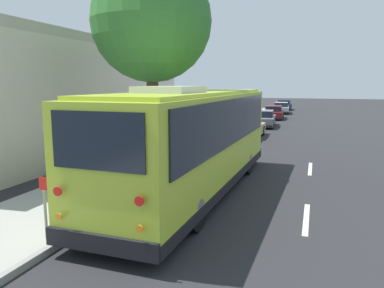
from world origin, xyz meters
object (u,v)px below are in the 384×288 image
at_px(shuttle_bus, 194,136).
at_px(street_tree, 153,14).
at_px(parked_sedan_maroon, 274,113).
at_px(parked_sedan_gray, 264,119).
at_px(sign_post_near, 45,207).
at_px(parked_sedan_tan, 247,128).
at_px(parked_sedan_silver, 281,108).
at_px(sign_post_far, 100,183).
at_px(parked_sedan_navy, 284,105).

bearing_deg(shuttle_bus, street_tree, 48.24).
relative_size(parked_sedan_maroon, street_tree, 0.52).
bearing_deg(parked_sedan_gray, shuttle_bus, 177.74).
relative_size(parked_sedan_gray, sign_post_near, 3.48).
xyz_separation_m(parked_sedan_tan, street_tree, (-10.60, 1.77, 5.37)).
xyz_separation_m(parked_sedan_tan, parked_sedan_silver, (20.66, -0.33, 0.00)).
bearing_deg(parked_sedan_tan, shuttle_bus, -176.66).
relative_size(parked_sedan_gray, parked_sedan_maroon, 1.09).
height_order(parked_sedan_maroon, sign_post_far, sign_post_far).
relative_size(parked_sedan_tan, parked_sedan_navy, 1.13).
relative_size(shuttle_bus, parked_sedan_silver, 2.38).
bearing_deg(sign_post_near, parked_sedan_tan, -3.98).
xyz_separation_m(parked_sedan_gray, sign_post_far, (-21.93, 1.42, 0.22)).
xyz_separation_m(shuttle_bus, parked_sedan_silver, (33.47, 0.23, -1.22)).
xyz_separation_m(parked_sedan_tan, sign_post_near, (-17.54, 1.22, 0.26)).
relative_size(parked_sedan_maroon, parked_sedan_navy, 1.06).
height_order(parked_sedan_tan, parked_sedan_maroon, parked_sedan_maroon).
bearing_deg(sign_post_far, street_tree, 6.49).
relative_size(parked_sedan_navy, street_tree, 0.49).
bearing_deg(sign_post_near, parked_sedan_navy, -1.83).
bearing_deg(parked_sedan_navy, parked_sedan_gray, -179.58).
relative_size(shuttle_bus, sign_post_near, 7.83).
distance_m(street_tree, sign_post_far, 7.05).
bearing_deg(parked_sedan_silver, shuttle_bus, 175.93).
distance_m(parked_sedan_gray, parked_sedan_silver, 14.13).
height_order(parked_sedan_tan, street_tree, street_tree).
distance_m(street_tree, sign_post_near, 8.64).
distance_m(parked_sedan_tan, street_tree, 12.02).
bearing_deg(parked_sedan_navy, parked_sedan_maroon, -179.32).
xyz_separation_m(shuttle_bus, parked_sedan_tan, (12.81, 0.57, -1.22)).
distance_m(parked_sedan_maroon, street_tree, 24.75).
relative_size(parked_sedan_navy, sign_post_near, 3.03).
height_order(parked_sedan_gray, street_tree, street_tree).
xyz_separation_m(parked_sedan_silver, sign_post_far, (-36.05, 1.55, 0.24)).
height_order(parked_sedan_maroon, parked_sedan_navy, parked_sedan_navy).
relative_size(parked_sedan_tan, parked_sedan_gray, 0.99).
height_order(parked_sedan_navy, street_tree, street_tree).
bearing_deg(sign_post_near, sign_post_far, 0.00).
height_order(parked_sedan_tan, parked_sedan_navy, parked_sedan_navy).
distance_m(parked_sedan_maroon, sign_post_far, 28.91).
xyz_separation_m(shuttle_bus, parked_sedan_gray, (19.34, 0.36, -1.20)).
height_order(parked_sedan_silver, parked_sedan_navy, parked_sedan_navy).
bearing_deg(sign_post_near, shuttle_bus, -20.70).
height_order(shuttle_bus, street_tree, street_tree).
relative_size(shuttle_bus, parked_sedan_gray, 2.25).
bearing_deg(shuttle_bus, parked_sedan_gray, 2.81).
relative_size(parked_sedan_tan, parked_sedan_silver, 1.04).
height_order(shuttle_bus, sign_post_near, shuttle_bus).
xyz_separation_m(parked_sedan_silver, sign_post_near, (-38.20, 1.55, 0.26)).
bearing_deg(sign_post_near, parked_sedan_silver, -2.33).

